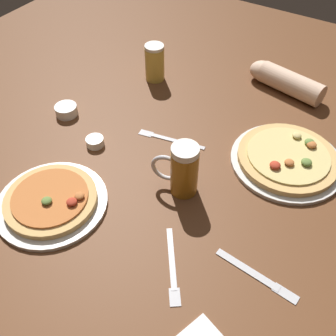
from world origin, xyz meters
name	(u,v)px	position (x,y,z in m)	size (l,w,h in m)	color
ground_plane	(168,176)	(0.00, 0.00, -0.01)	(2.40, 2.40, 0.03)	brown
pizza_plate_near	(51,201)	(-0.20, -0.27, 0.02)	(0.30, 0.30, 0.05)	silver
pizza_plate_far	(287,159)	(0.28, 0.22, 0.02)	(0.33, 0.33, 0.05)	silver
beer_mug_dark	(183,170)	(0.07, -0.03, 0.08)	(0.13, 0.08, 0.16)	#9E6619
beer_mug_amber	(155,62)	(-0.30, 0.39, 0.07)	(0.09, 0.11, 0.14)	gold
ramekin_sauce	(66,110)	(-0.44, 0.05, 0.02)	(0.07, 0.07, 0.03)	white
ramekin_butter	(95,142)	(-0.26, -0.02, 0.01)	(0.06, 0.06, 0.03)	white
fork_left	(170,139)	(-0.07, 0.12, 0.00)	(0.22, 0.06, 0.01)	silver
knife_right	(257,275)	(0.35, -0.17, 0.00)	(0.21, 0.04, 0.01)	silver
fork_spare	(172,267)	(0.17, -0.26, 0.00)	(0.14, 0.18, 0.01)	silver
diner_arm	(283,80)	(0.13, 0.58, 0.04)	(0.29, 0.13, 0.08)	beige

